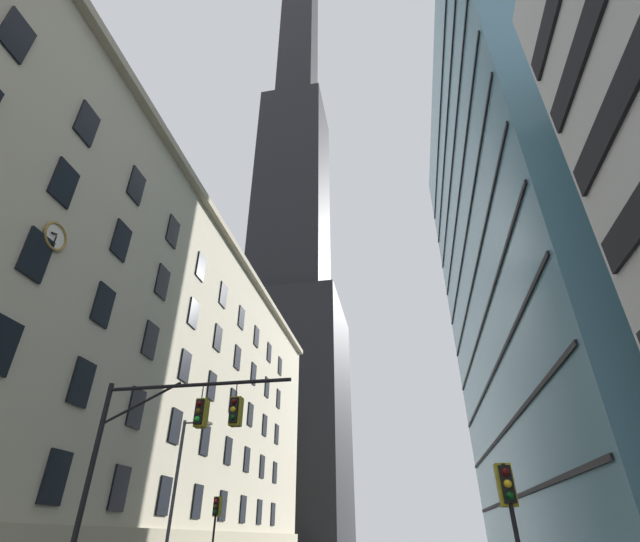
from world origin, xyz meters
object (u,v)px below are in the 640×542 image
Objects in this scene: traffic_light_far_left at (217,511)px; street_lamppost at (181,478)px; traffic_light_near_right at (508,492)px; traffic_signal_mast at (172,434)px.

street_lamppost reaches higher than traffic_light_far_left.
street_lamppost is at bearing -112.24° from traffic_light_far_left.
traffic_light_far_left is (-13.84, 14.31, 0.35)m from traffic_light_near_right.
traffic_light_near_right is (11.02, -2.27, -2.28)m from traffic_signal_mast.
street_lamppost reaches higher than traffic_signal_mast.
street_lamppost is at bearing 142.55° from traffic_light_near_right.
traffic_light_far_left is at bearing 67.76° from street_lamppost.
traffic_light_far_left is at bearing 103.17° from traffic_signal_mast.
traffic_light_near_right is 19.91m from traffic_light_far_left.
traffic_signal_mast reaches higher than traffic_light_far_left.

